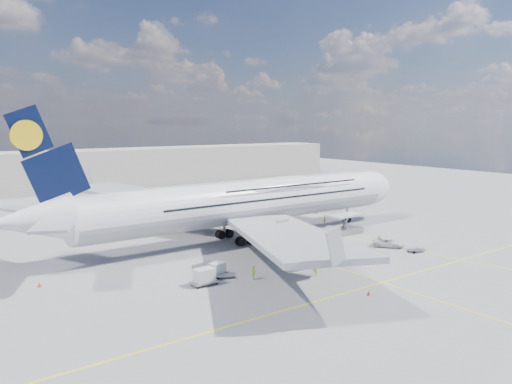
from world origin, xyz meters
TOP-DOWN VIEW (x-y plane):
  - ground at (0.00, 0.00)m, footprint 300.00×300.00m
  - taxi_line_main at (0.00, 0.00)m, footprint 0.25×220.00m
  - taxi_line_cross at (0.00, -20.00)m, footprint 120.00×0.25m
  - taxi_line_diag at (14.00, 10.00)m, footprint 14.16×99.06m
  - airliner at (0.26, 10.00)m, footprint 77.26×79.15m
  - jet_bridge at (29.81, 20.94)m, footprint 18.80×12.10m
  - cargo_loader at (16.82, 2.89)m, footprint 8.53×3.20m
  - terminal at (0.00, 95.00)m, footprint 180.00×16.00m
  - tree_line at (40.00, 140.00)m, footprint 160.00×6.00m
  - dolly_row_a at (-15.65, -6.14)m, footprint 3.41×2.62m
  - dolly_row_b at (-19.13, -7.28)m, footprint 3.45×1.88m
  - dolly_row_c at (-15.78, -4.94)m, footprint 3.16×2.16m
  - dolly_back at (-15.28, -0.55)m, footprint 3.59×2.54m
  - dolly_nose_far at (16.54, -13.02)m, footprint 3.12×2.35m
  - dolly_nose_near at (8.57, -1.04)m, footprint 2.60×1.43m
  - baggage_tug at (-1.89, -5.78)m, footprint 3.15×1.84m
  - catering_truck_inner at (-10.26, 31.18)m, footprint 7.54×3.02m
  - catering_truck_outer at (-16.42, 43.26)m, footprint 7.74×4.91m
  - service_van at (15.50, -8.40)m, footprint 4.73×5.51m
  - crew_nose at (20.57, 12.05)m, footprint 0.76×0.65m
  - crew_loader at (16.12, -5.98)m, footprint 0.97×0.88m
  - crew_wing at (-12.65, -9.09)m, footprint 0.81×1.18m
  - crew_van at (10.46, 0.06)m, footprint 0.84×0.90m
  - crew_tug at (-5.10, -12.96)m, footprint 1.23×0.91m
  - cone_nose at (26.46, 15.14)m, footprint 0.38×0.38m
  - cone_wing_left_inner at (-7.98, 29.96)m, footprint 0.45×0.45m
  - cone_wing_left_outer at (-15.95, 35.81)m, footprint 0.40×0.40m
  - cone_wing_right_inner at (-1.93, 2.09)m, footprint 0.47×0.47m
  - cone_wing_right_outer at (-5.09, -22.14)m, footprint 0.42×0.42m
  - cone_tail at (-36.30, 4.35)m, footprint 0.49×0.49m

SIDE VIEW (x-z plane):
  - ground at x=0.00m, z-range 0.00..0.00m
  - taxi_line_main at x=0.00m, z-range 0.00..0.01m
  - taxi_line_cross at x=0.00m, z-range 0.00..0.01m
  - taxi_line_diag at x=14.00m, z-range 0.00..0.01m
  - cone_nose at x=26.46m, z-range -0.01..0.48m
  - cone_wing_left_outer at x=-15.95m, z-range -0.01..0.50m
  - cone_wing_right_outer at x=-5.09m, z-range -0.01..0.52m
  - cone_wing_left_inner at x=-7.98m, z-range -0.01..0.57m
  - cone_wing_right_inner at x=-1.93m, z-range -0.01..0.58m
  - cone_tail at x=-36.30m, z-range -0.01..0.62m
  - dolly_nose_far at x=16.54m, z-range 0.11..0.52m
  - dolly_row_a at x=-15.65m, z-range 0.12..0.57m
  - dolly_back at x=-15.28m, z-range 0.13..0.61m
  - service_van at x=15.50m, z-range 0.00..1.41m
  - crew_van at x=10.46m, z-range 0.00..1.55m
  - crew_loader at x=16.12m, z-range 0.00..1.64m
  - baggage_tug at x=-1.89m, z-range -0.11..1.75m
  - crew_tug at x=-5.10m, z-range 0.00..1.70m
  - dolly_nose_near at x=8.57m, z-range 0.06..1.69m
  - crew_nose at x=20.57m, z-range 0.00..1.78m
  - crew_wing at x=-12.65m, z-range 0.00..1.86m
  - dolly_row_c at x=-15.78m, z-range 0.07..1.90m
  - dolly_row_b at x=-19.13m, z-range 0.08..2.25m
  - cargo_loader at x=16.82m, z-range -0.59..3.09m
  - catering_truck_outer at x=-16.42m, z-range -0.15..4.14m
  - catering_truck_inner at x=-10.26m, z-range -0.13..4.37m
  - tree_line at x=40.00m, z-range 0.00..8.00m
  - terminal at x=0.00m, z-range 0.00..12.00m
  - jet_bridge at x=29.81m, z-range 2.60..11.10m
  - airliner at x=0.26m, z-range -4.98..18.72m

